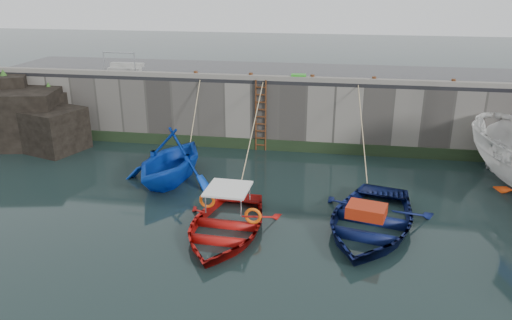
% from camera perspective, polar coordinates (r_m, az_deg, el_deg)
% --- Properties ---
extents(ground, '(120.00, 120.00, 0.00)m').
position_cam_1_polar(ground, '(13.51, 2.28, -12.98)').
color(ground, black).
rests_on(ground, ground).
extents(quay_back, '(30.00, 5.00, 3.00)m').
position_cam_1_polar(quay_back, '(24.48, 6.15, 6.16)').
color(quay_back, slate).
rests_on(quay_back, ground).
extents(road_back, '(30.00, 5.00, 0.16)m').
position_cam_1_polar(road_back, '(24.15, 6.29, 9.80)').
color(road_back, black).
rests_on(road_back, quay_back).
extents(kerb_back, '(30.00, 0.30, 0.20)m').
position_cam_1_polar(kerb_back, '(21.81, 5.91, 9.18)').
color(kerb_back, slate).
rests_on(kerb_back, road_back).
extents(algae_back, '(30.00, 0.08, 0.50)m').
position_cam_1_polar(algae_back, '(22.40, 5.60, 1.51)').
color(algae_back, black).
rests_on(algae_back, ground).
extents(rock_outcrop, '(5.85, 4.24, 3.41)m').
position_cam_1_polar(rock_outcrop, '(25.60, -24.77, 4.47)').
color(rock_outcrop, black).
rests_on(rock_outcrop, ground).
extents(ladder, '(0.51, 0.08, 3.20)m').
position_cam_1_polar(ladder, '(22.18, 0.53, 5.04)').
color(ladder, '#3F1E0F').
rests_on(ladder, ground).
extents(boat_near_white, '(4.39, 4.90, 2.32)m').
position_cam_1_polar(boat_near_white, '(19.60, -9.65, -2.26)').
color(boat_near_white, '#0C3AB5').
rests_on(boat_near_white, ground).
extents(boat_near_white_rope, '(0.04, 3.09, 3.10)m').
position_cam_1_polar(boat_near_white_rope, '(22.56, -6.94, 0.92)').
color(boat_near_white_rope, tan).
rests_on(boat_near_white_rope, ground).
extents(boat_near_blue, '(3.51, 4.80, 0.97)m').
position_cam_1_polar(boat_near_blue, '(15.53, -3.60, -8.25)').
color(boat_near_blue, '#A7110E').
rests_on(boat_near_blue, ground).
extents(boat_near_blue_rope, '(0.04, 6.04, 3.10)m').
position_cam_1_polar(boat_near_blue_rope, '(20.18, -0.27, -1.28)').
color(boat_near_blue_rope, tan).
rests_on(boat_near_blue_rope, ground).
extents(boat_near_navy, '(4.91, 6.04, 1.10)m').
position_cam_1_polar(boat_near_navy, '(16.11, 12.80, -7.66)').
color(boat_near_navy, '#0A1340').
rests_on(boat_near_navy, ground).
extents(boat_near_navy_rope, '(0.04, 5.16, 3.10)m').
position_cam_1_polar(boat_near_navy_rope, '(20.41, 12.24, -1.51)').
color(boat_near_navy_rope, tan).
rests_on(boat_near_navy_rope, ground).
extents(fish_crate, '(0.66, 0.44, 0.27)m').
position_cam_1_polar(fish_crate, '(21.98, 4.89, 9.39)').
color(fish_crate, '#238F1A').
rests_on(fish_crate, road_back).
extents(railing, '(1.60, 1.05, 1.00)m').
position_cam_1_polar(railing, '(24.97, -14.68, 10.27)').
color(railing, '#A5A8AD').
rests_on(railing, road_back).
extents(bollard_a, '(0.18, 0.18, 0.28)m').
position_cam_1_polar(bollard_a, '(22.77, -6.90, 9.71)').
color(bollard_a, '#3F1E0F').
rests_on(bollard_a, road_back).
extents(bollard_b, '(0.18, 0.18, 0.28)m').
position_cam_1_polar(bollard_b, '(22.20, -0.61, 9.58)').
color(bollard_b, '#3F1E0F').
rests_on(bollard_b, road_back).
extents(bollard_c, '(0.18, 0.18, 0.28)m').
position_cam_1_polar(bollard_c, '(21.89, 6.46, 9.30)').
color(bollard_c, '#3F1E0F').
rests_on(bollard_c, road_back).
extents(bollard_d, '(0.18, 0.18, 0.28)m').
position_cam_1_polar(bollard_d, '(21.91, 13.34, 8.90)').
color(bollard_d, '#3F1E0F').
rests_on(bollard_d, road_back).
extents(bollard_e, '(0.18, 0.18, 0.28)m').
position_cam_1_polar(bollard_e, '(22.35, 21.62, 8.25)').
color(bollard_e, '#3F1E0F').
rests_on(bollard_e, road_back).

